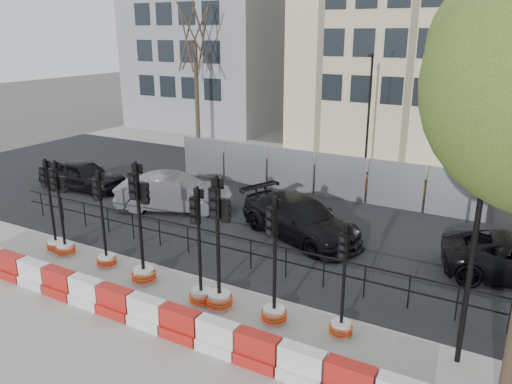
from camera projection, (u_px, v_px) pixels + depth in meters
The scene contains 22 objects.
ground at pixel (197, 276), 15.07m from camera, with size 120.00×120.00×0.00m, color #51514C.
sidewalk_near at pixel (127, 324), 12.58m from camera, with size 40.00×6.00×0.02m, color gray.
road at pixel (295, 208), 20.88m from camera, with size 40.00×14.00×0.03m, color black.
sidewalk_far at pixel (362, 162), 28.36m from camera, with size 40.00×4.00×0.02m, color gray.
building_grey at pixel (213, 32), 37.70m from camera, with size 11.00×9.06×14.00m.
kerb_railing at pixel (218, 241), 15.86m from camera, with size 18.00×0.04×1.00m.
heras_fencing at pixel (333, 178), 22.80m from camera, with size 14.33×1.72×2.00m.
lamp_post_far at pixel (369, 108), 26.30m from camera, with size 0.12×0.56×6.00m.
lamp_post_near at pixel (476, 228), 10.17m from camera, with size 0.12×0.56×6.00m.
tree_bare_far at pixel (195, 38), 31.03m from camera, with size 2.00×2.00×9.00m.
barrier_row at pixel (132, 308), 12.64m from camera, with size 14.65×0.50×0.80m.
traffic_signal_a at pixel (54, 233), 16.63m from camera, with size 0.63×0.63×3.20m.
traffic_signal_b at pixel (64, 234), 16.26m from camera, with size 0.64×0.64×3.24m.
traffic_signal_c at pixel (105, 248), 15.50m from camera, with size 0.62×0.62×3.13m.
traffic_signal_d at pixel (142, 255), 14.43m from camera, with size 0.73×0.73×3.68m.
traffic_signal_e at pixel (200, 281), 13.34m from camera, with size 0.66×0.66×3.34m.
traffic_signal_f at pixel (219, 279), 13.07m from camera, with size 0.73×0.73×3.69m.
traffic_signal_g at pixel (274, 298), 12.46m from camera, with size 0.67×0.67×3.38m.
traffic_signal_h at pixel (342, 314), 11.95m from camera, with size 0.58×0.58×2.93m.
car_a at pixel (82, 175), 23.10m from camera, with size 4.33×2.08×1.43m, color black.
car_b at pixel (174, 193), 20.41m from camera, with size 4.89×3.31×1.53m, color #525358.
car_c at pixel (300, 218), 17.71m from camera, with size 5.44×3.86×1.46m, color black.
Camera 1 is at (8.19, -10.96, 7.04)m, focal length 35.00 mm.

